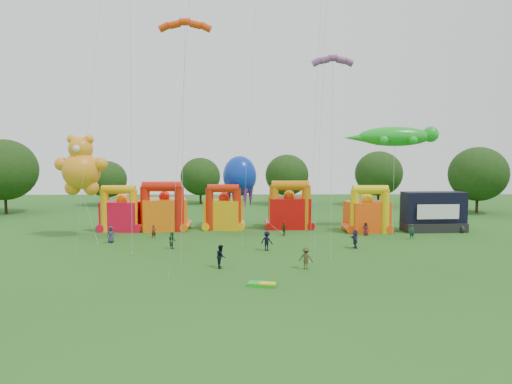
{
  "coord_description": "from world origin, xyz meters",
  "views": [
    {
      "loc": [
        1.13,
        -29.57,
        9.54
      ],
      "look_at": [
        1.77,
        18.0,
        5.65
      ],
      "focal_mm": 32.0,
      "sensor_mm": 36.0,
      "label": 1
    }
  ],
  "objects_px": {
    "stage_trailer": "(433,212)",
    "octopus_kite": "(248,195)",
    "teddy_bear_kite": "(85,187)",
    "spectator_0": "(111,235)",
    "bouncy_castle_0": "(122,213)",
    "bouncy_castle_2": "(224,212)",
    "spectator_4": "(284,229)",
    "gecko_kite": "(394,169)"
  },
  "relations": [
    {
      "from": "teddy_bear_kite",
      "to": "bouncy_castle_2",
      "type": "bearing_deg",
      "value": 23.28
    },
    {
      "from": "stage_trailer",
      "to": "octopus_kite",
      "type": "bearing_deg",
      "value": 172.92
    },
    {
      "from": "teddy_bear_kite",
      "to": "stage_trailer",
      "type": "bearing_deg",
      "value": 6.29
    },
    {
      "from": "bouncy_castle_0",
      "to": "gecko_kite",
      "type": "height_order",
      "value": "gecko_kite"
    },
    {
      "from": "stage_trailer",
      "to": "spectator_0",
      "type": "height_order",
      "value": "stage_trailer"
    },
    {
      "from": "bouncy_castle_0",
      "to": "stage_trailer",
      "type": "relative_size",
      "value": 0.75
    },
    {
      "from": "bouncy_castle_2",
      "to": "spectator_4",
      "type": "distance_m",
      "value": 8.94
    },
    {
      "from": "octopus_kite",
      "to": "spectator_4",
      "type": "bearing_deg",
      "value": -53.34
    },
    {
      "from": "stage_trailer",
      "to": "octopus_kite",
      "type": "xyz_separation_m",
      "value": [
        -23.13,
        2.87,
        1.91
      ]
    },
    {
      "from": "gecko_kite",
      "to": "spectator_0",
      "type": "relative_size",
      "value": 7.41
    },
    {
      "from": "bouncy_castle_0",
      "to": "gecko_kite",
      "type": "distance_m",
      "value": 34.53
    },
    {
      "from": "bouncy_castle_2",
      "to": "octopus_kite",
      "type": "bearing_deg",
      "value": 15.33
    },
    {
      "from": "spectator_4",
      "to": "octopus_kite",
      "type": "bearing_deg",
      "value": -102.05
    },
    {
      "from": "spectator_4",
      "to": "bouncy_castle_0",
      "type": "bearing_deg",
      "value": -59.11
    },
    {
      "from": "stage_trailer",
      "to": "teddy_bear_kite",
      "type": "bearing_deg",
      "value": -173.71
    },
    {
      "from": "bouncy_castle_2",
      "to": "teddy_bear_kite",
      "type": "xyz_separation_m",
      "value": [
        -15.33,
        -6.6,
        3.66
      ]
    },
    {
      "from": "teddy_bear_kite",
      "to": "gecko_kite",
      "type": "distance_m",
      "value": 37.0
    },
    {
      "from": "stage_trailer",
      "to": "octopus_kite",
      "type": "height_order",
      "value": "octopus_kite"
    },
    {
      "from": "bouncy_castle_0",
      "to": "bouncy_castle_2",
      "type": "xyz_separation_m",
      "value": [
        12.79,
        1.13,
        0.02
      ]
    },
    {
      "from": "teddy_bear_kite",
      "to": "spectator_4",
      "type": "bearing_deg",
      "value": 4.45
    },
    {
      "from": "stage_trailer",
      "to": "bouncy_castle_0",
      "type": "bearing_deg",
      "value": 178.71
    },
    {
      "from": "gecko_kite",
      "to": "teddy_bear_kite",
      "type": "bearing_deg",
      "value": -172.39
    },
    {
      "from": "stage_trailer",
      "to": "teddy_bear_kite",
      "type": "xyz_separation_m",
      "value": [
        -41.61,
        -4.59,
        3.51
      ]
    },
    {
      "from": "teddy_bear_kite",
      "to": "octopus_kite",
      "type": "bearing_deg",
      "value": 21.98
    },
    {
      "from": "octopus_kite",
      "to": "bouncy_castle_2",
      "type": "bearing_deg",
      "value": -164.67
    },
    {
      "from": "bouncy_castle_0",
      "to": "stage_trailer",
      "type": "bearing_deg",
      "value": -1.29
    },
    {
      "from": "spectator_0",
      "to": "gecko_kite",
      "type": "bearing_deg",
      "value": -5.19
    },
    {
      "from": "bouncy_castle_2",
      "to": "octopus_kite",
      "type": "relative_size",
      "value": 0.62
    },
    {
      "from": "bouncy_castle_0",
      "to": "spectator_0",
      "type": "height_order",
      "value": "bouncy_castle_0"
    },
    {
      "from": "stage_trailer",
      "to": "spectator_4",
      "type": "xyz_separation_m",
      "value": [
        -18.89,
        -2.82,
        -1.61
      ]
    },
    {
      "from": "bouncy_castle_2",
      "to": "spectator_4",
      "type": "height_order",
      "value": "bouncy_castle_2"
    },
    {
      "from": "bouncy_castle_0",
      "to": "teddy_bear_kite",
      "type": "relative_size",
      "value": 0.49
    },
    {
      "from": "gecko_kite",
      "to": "spectator_4",
      "type": "xyz_separation_m",
      "value": [
        -13.91,
        -3.12,
        -7.0
      ]
    },
    {
      "from": "octopus_kite",
      "to": "bouncy_castle_0",
      "type": "bearing_deg",
      "value": -172.88
    },
    {
      "from": "bouncy_castle_0",
      "to": "stage_trailer",
      "type": "height_order",
      "value": "bouncy_castle_0"
    },
    {
      "from": "bouncy_castle_0",
      "to": "spectator_0",
      "type": "relative_size",
      "value": 3.25
    },
    {
      "from": "teddy_bear_kite",
      "to": "spectator_0",
      "type": "bearing_deg",
      "value": -34.48
    },
    {
      "from": "stage_trailer",
      "to": "teddy_bear_kite",
      "type": "height_order",
      "value": "teddy_bear_kite"
    },
    {
      "from": "octopus_kite",
      "to": "spectator_0",
      "type": "bearing_deg",
      "value": -146.4
    },
    {
      "from": "stage_trailer",
      "to": "bouncy_castle_2",
      "type": "bearing_deg",
      "value": 175.63
    },
    {
      "from": "gecko_kite",
      "to": "bouncy_castle_2",
      "type": "bearing_deg",
      "value": 175.42
    },
    {
      "from": "bouncy_castle_2",
      "to": "teddy_bear_kite",
      "type": "height_order",
      "value": "teddy_bear_kite"
    }
  ]
}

